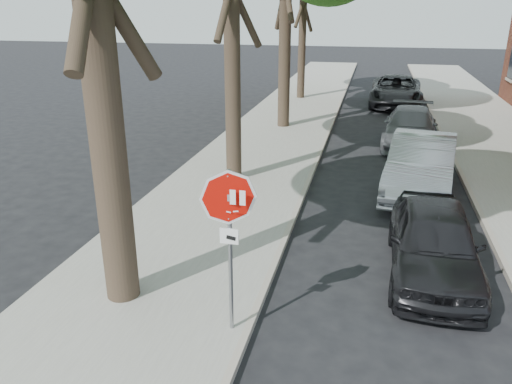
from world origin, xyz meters
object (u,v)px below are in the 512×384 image
car_b (421,165)px  car_d (396,91)px  car_c (410,127)px  stop_sign (229,221)px  car_a (434,242)px

car_b → car_d: 12.97m
car_b → car_c: bearing=98.0°
stop_sign → car_b: size_ratio=0.55×
car_a → stop_sign: bearing=-138.9°
car_d → stop_sign: bearing=-96.5°
car_d → car_a: bearing=-87.5°
car_a → car_c: 9.79m
stop_sign → car_b: bearing=65.9°
stop_sign → car_d: 20.60m
car_b → car_d: car_b is taller
car_b → car_d: (-0.29, 12.97, -0.02)m
stop_sign → car_d: stop_sign is taller
car_a → car_c: car_a is taller
car_a → car_d: (-0.20, 17.63, 0.07)m
car_a → car_b: size_ratio=0.85×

